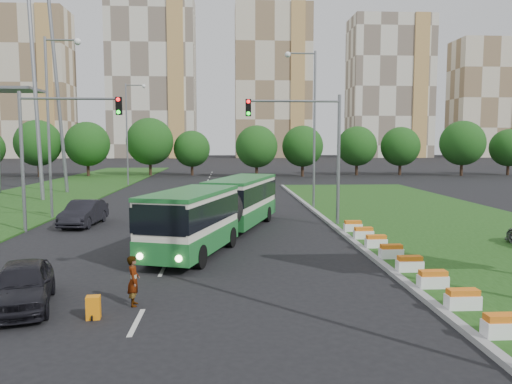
{
  "coord_description": "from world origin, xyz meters",
  "views": [
    {
      "loc": [
        -0.37,
        -20.04,
        5.15
      ],
      "look_at": [
        1.1,
        5.43,
        2.6
      ],
      "focal_mm": 35.0,
      "sensor_mm": 36.0,
      "label": 1
    }
  ],
  "objects": [
    {
      "name": "ground",
      "position": [
        0.0,
        0.0,
        0.0
      ],
      "size": [
        360.0,
        360.0,
        0.0
      ],
      "primitive_type": "plane",
      "color": "black",
      "rests_on": "ground"
    },
    {
      "name": "grass_median",
      "position": [
        13.0,
        8.0,
        0.07
      ],
      "size": [
        14.0,
        60.0,
        0.15
      ],
      "primitive_type": "cube",
      "color": "#1D4714",
      "rests_on": "ground"
    },
    {
      "name": "median_kerb",
      "position": [
        6.05,
        8.0,
        0.09
      ],
      "size": [
        0.3,
        60.0,
        0.18
      ],
      "primitive_type": "cube",
      "color": "#949494",
      "rests_on": "ground"
    },
    {
      "name": "left_verge",
      "position": [
        -18.0,
        25.0,
        0.05
      ],
      "size": [
        12.0,
        110.0,
        0.1
      ],
      "primitive_type": "cube",
      "color": "#1D4714",
      "rests_on": "ground"
    },
    {
      "name": "lane_markings",
      "position": [
        -3.0,
        20.0,
        0.0
      ],
      "size": [
        0.2,
        100.0,
        0.01
      ],
      "primitive_type": null,
      "color": "beige",
      "rests_on": "ground"
    },
    {
      "name": "flower_planters",
      "position": [
        6.7,
        -0.3,
        0.45
      ],
      "size": [
        1.1,
        15.9,
        0.6
      ],
      "primitive_type": null,
      "color": "white",
      "rests_on": "grass_median"
    },
    {
      "name": "traffic_mast_median",
      "position": [
        4.78,
        10.0,
        5.35
      ],
      "size": [
        5.76,
        0.32,
        8.0
      ],
      "color": "gray",
      "rests_on": "ground"
    },
    {
      "name": "traffic_mast_left",
      "position": [
        -10.38,
        9.0,
        5.35
      ],
      "size": [
        5.76,
        0.32,
        8.0
      ],
      "color": "gray",
      "rests_on": "ground"
    },
    {
      "name": "street_lamps",
      "position": [
        -3.0,
        10.0,
        6.0
      ],
      "size": [
        36.0,
        60.0,
        12.0
      ],
      "primitive_type": null,
      "color": "gray",
      "rests_on": "ground"
    },
    {
      "name": "tree_line",
      "position": [
        10.0,
        55.0,
        4.5
      ],
      "size": [
        120.0,
        8.0,
        9.0
      ],
      "primitive_type": null,
      "color": "#164512",
      "rests_on": "ground"
    },
    {
      "name": "apartment_tower_west",
      "position": [
        -65.0,
        150.0,
        24.0
      ],
      "size": [
        26.0,
        15.0,
        48.0
      ],
      "primitive_type": "cube",
      "color": "beige",
      "rests_on": "ground"
    },
    {
      "name": "apartment_tower_cwest",
      "position": [
        -25.0,
        150.0,
        26.0
      ],
      "size": [
        28.0,
        15.0,
        52.0
      ],
      "primitive_type": "cube",
      "color": "beige",
      "rests_on": "ground"
    },
    {
      "name": "apartment_tower_ceast",
      "position": [
        15.0,
        150.0,
        25.0
      ],
      "size": [
        25.0,
        15.0,
        50.0
      ],
      "primitive_type": "cube",
      "color": "beige",
      "rests_on": "ground"
    },
    {
      "name": "apartment_tower_east",
      "position": [
        55.0,
        150.0,
        23.5
      ],
      "size": [
        27.0,
        15.0,
        47.0
      ],
      "primitive_type": "cube",
      "color": "beige",
      "rests_on": "ground"
    },
    {
      "name": "midrise_east",
      "position": [
        90.0,
        150.0,
        20.0
      ],
      "size": [
        24.0,
        14.0,
        40.0
      ],
      "primitive_type": "cube",
      "color": "beige",
      "rests_on": "ground"
    },
    {
      "name": "articulated_bus",
      "position": [
        -0.85,
        6.6,
        1.6
      ],
      "size": [
        2.47,
        15.84,
        2.61
      ],
      "rotation": [
        0.0,
        0.0,
        -0.3
      ],
      "color": "silver",
      "rests_on": "ground"
    },
    {
      "name": "car_left_near",
      "position": [
        -6.77,
        -4.49,
        0.73
      ],
      "size": [
        2.77,
        4.59,
        1.46
      ],
      "primitive_type": "imported",
      "rotation": [
        0.0,
        0.0,
        0.26
      ],
      "color": "black",
      "rests_on": "ground"
    },
    {
      "name": "car_left_far",
      "position": [
        -9.28,
        11.13,
        0.78
      ],
      "size": [
        1.99,
        4.84,
        1.56
      ],
      "primitive_type": "imported",
      "rotation": [
        0.0,
        0.0,
        -0.07
      ],
      "color": "black",
      "rests_on": "ground"
    },
    {
      "name": "pedestrian",
      "position": [
        -3.34,
        -4.49,
        0.8
      ],
      "size": [
        0.45,
        0.62,
        1.6
      ],
      "primitive_type": "imported",
      "rotation": [
        0.0,
        0.0,
        1.68
      ],
      "color": "gray",
      "rests_on": "ground"
    },
    {
      "name": "shopping_trolley",
      "position": [
        -4.31,
        -5.63,
        0.34
      ],
      "size": [
        0.4,
        0.42,
        0.68
      ],
      "rotation": [
        0.0,
        0.0,
        0.13
      ],
      "color": "orange",
      "rests_on": "ground"
    }
  ]
}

